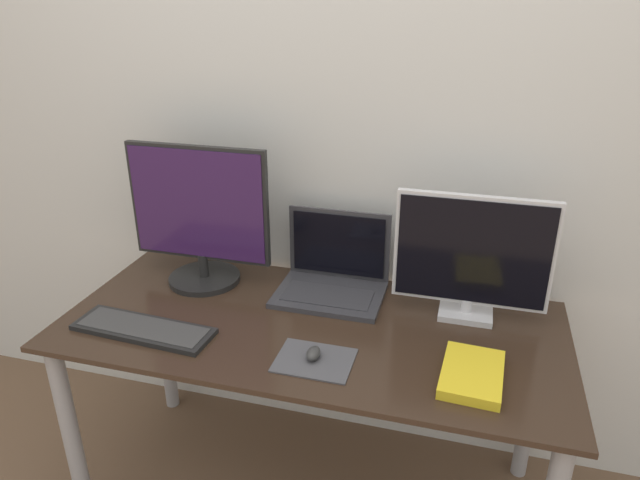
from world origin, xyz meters
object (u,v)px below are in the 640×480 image
(laptop, at_px, (333,274))
(keyboard, at_px, (143,329))
(book, at_px, (472,374))
(monitor_left, at_px, (200,218))
(monitor_right, at_px, (472,256))
(mouse, at_px, (313,353))

(laptop, relative_size, keyboard, 0.80)
(book, bearing_deg, keyboard, -178.17)
(monitor_left, xyz_separation_m, monitor_right, (0.92, 0.00, -0.03))
(monitor_left, height_order, monitor_right, monitor_left)
(monitor_right, bearing_deg, keyboard, -159.19)
(book, bearing_deg, mouse, -175.87)
(monitor_right, distance_m, laptop, 0.48)
(monitor_right, height_order, mouse, monitor_right)
(laptop, distance_m, mouse, 0.42)
(laptop, xyz_separation_m, keyboard, (-0.50, -0.42, -0.06))
(monitor_left, distance_m, laptop, 0.50)
(monitor_left, xyz_separation_m, laptop, (0.47, 0.05, -0.18))
(mouse, bearing_deg, book, 4.13)
(keyboard, height_order, book, book)
(monitor_left, height_order, laptop, monitor_left)
(monitor_right, xyz_separation_m, book, (0.03, -0.33, -0.20))
(monitor_right, height_order, keyboard, monitor_right)
(laptop, relative_size, book, 1.48)
(keyboard, bearing_deg, laptop, 39.74)
(keyboard, relative_size, book, 1.83)
(monitor_left, bearing_deg, laptop, 6.35)
(laptop, bearing_deg, keyboard, -140.26)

